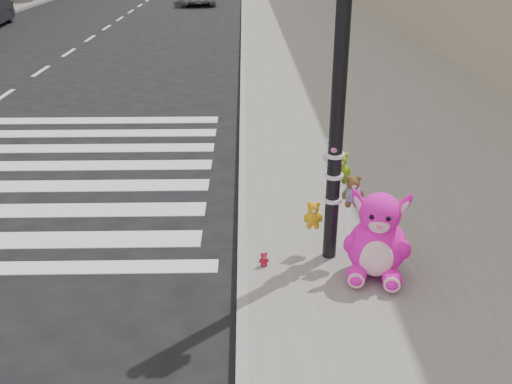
{
  "coord_description": "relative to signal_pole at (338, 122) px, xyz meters",
  "views": [
    {
      "loc": [
        1.59,
        -4.18,
        3.67
      ],
      "look_at": [
        1.72,
        2.34,
        0.75
      ],
      "focal_mm": 40.0,
      "sensor_mm": 36.0,
      "label": 1
    }
  ],
  "objects": [
    {
      "name": "sidewalk_near",
      "position": [
        2.39,
        8.19,
        -1.74
      ],
      "size": [
        7.0,
        80.0,
        0.14
      ],
      "primitive_type": "cube",
      "color": "slate",
      "rests_on": "ground"
    },
    {
      "name": "red_teddy",
      "position": [
        -0.81,
        -0.23,
        -1.59
      ],
      "size": [
        0.13,
        0.1,
        0.18
      ],
      "primitive_type": null,
      "rotation": [
        0.0,
        0.0,
        0.16
      ],
      "color": "#B3112D",
      "rests_on": "sidewalk_near"
    },
    {
      "name": "ground",
      "position": [
        -2.61,
        -1.81,
        -1.81
      ],
      "size": [
        120.0,
        120.0,
        0.0
      ],
      "primitive_type": "plane",
      "color": "black",
      "rests_on": "ground"
    },
    {
      "name": "curb_edge",
      "position": [
        -1.06,
        8.19,
        -1.74
      ],
      "size": [
        0.12,
        80.0,
        0.15
      ],
      "primitive_type": "cube",
      "color": "gray",
      "rests_on": "ground"
    },
    {
      "name": "signal_pole",
      "position": [
        0.0,
        0.0,
        0.0
      ],
      "size": [
        0.67,
        0.49,
        4.0
      ],
      "color": "black",
      "rests_on": "sidewalk_near"
    },
    {
      "name": "pink_bunny",
      "position": [
        0.45,
        -0.44,
        -1.24
      ],
      "size": [
        0.8,
        0.89,
        1.06
      ],
      "rotation": [
        0.0,
        0.0,
        -0.24
      ],
      "color": "#FD15C5",
      "rests_on": "sidewalk_near"
    }
  ]
}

